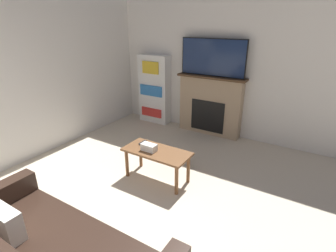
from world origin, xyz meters
The scene contains 8 objects.
wall_back centered at (0.00, 4.68, 1.35)m, with size 5.41×0.06×2.70m.
wall_side centered at (-2.23, 2.33, 1.35)m, with size 0.06×5.65×2.70m.
fireplace centered at (-0.09, 4.54, 0.60)m, with size 1.36×0.28×1.19m.
tv centered at (-0.09, 4.52, 1.53)m, with size 1.28×0.03×0.69m.
coffee_table centered at (-0.04, 2.54, 0.39)m, with size 0.97×0.45×0.47m.
tissue_box centered at (-0.14, 2.49, 0.52)m, with size 0.22×0.12×0.10m.
remote_control centered at (-0.35, 2.63, 0.48)m, with size 0.04×0.15×0.02m.
bookshelf centered at (-1.42, 4.52, 0.75)m, with size 0.71×0.29×1.50m.
Camera 1 is at (1.84, -0.18, 2.18)m, focal length 28.00 mm.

